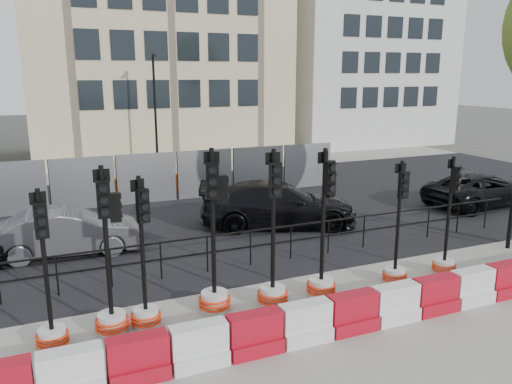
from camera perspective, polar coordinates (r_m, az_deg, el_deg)
name	(u,v)px	position (r m, az deg, el deg)	size (l,w,h in m)	color
ground	(269,283)	(12.49, 1.51, -10.32)	(120.00, 120.00, 0.00)	#51514C
sidewalk_near	(334,340)	(10.13, 8.88, -16.42)	(40.00, 6.00, 0.02)	gray
road	(191,212)	(18.72, -7.43, -2.27)	(40.00, 14.00, 0.03)	black
sidewalk_far	(145,170)	(27.29, -12.59, 2.43)	(40.00, 4.00, 0.02)	gray
building_cream	(151,8)	(33.33, -11.88, 19.92)	(15.00, 10.06, 18.00)	beige
building_white	(356,33)	(39.14, 11.35, 17.44)	(12.00, 9.06, 16.00)	silver
kerb_railing	(250,242)	(13.27, -0.64, -5.69)	(18.00, 0.04, 1.00)	black
heras_fencing	(172,180)	(21.20, -9.58, 1.34)	(14.33, 1.72, 2.00)	gray
lamp_post_far	(155,111)	(25.99, -11.43, 9.11)	(0.12, 0.56, 6.00)	black
barrier_row	(329,319)	(10.11, 8.34, -14.17)	(16.75, 0.50, 0.80)	#AF0E20
traffic_signal_a	(50,316)	(10.26, -22.45, -12.99)	(0.60, 0.60, 3.07)	silver
traffic_signal_b	(111,295)	(10.33, -16.25, -11.25)	(0.67, 0.67, 3.38)	silver
traffic_signal_c	(145,297)	(10.48, -12.54, -11.61)	(0.62, 0.62, 3.13)	silver
traffic_signal_d	(215,274)	(10.82, -4.75, -9.33)	(0.70, 0.70, 3.56)	silver
traffic_signal_e	(273,274)	(11.10, 1.95, -9.39)	(0.69, 0.69, 3.50)	silver
traffic_signal_f	(323,262)	(11.59, 7.62, -7.98)	(0.68, 0.68, 3.45)	silver
traffic_signal_g	(396,259)	(12.69, 15.71, -7.38)	(0.60, 0.60, 3.05)	silver
traffic_signal_h	(446,250)	(13.67, 20.88, -6.26)	(0.60, 0.60, 3.06)	silver
car_b	(67,232)	(15.08, -20.74, -4.31)	(4.12, 1.64, 1.33)	#4B4C50
car_c	(278,204)	(16.72, 2.55, -1.43)	(5.63, 3.77, 1.52)	black
car_d	(481,189)	(21.22, 24.35, 0.27)	(4.85, 2.50, 1.31)	black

